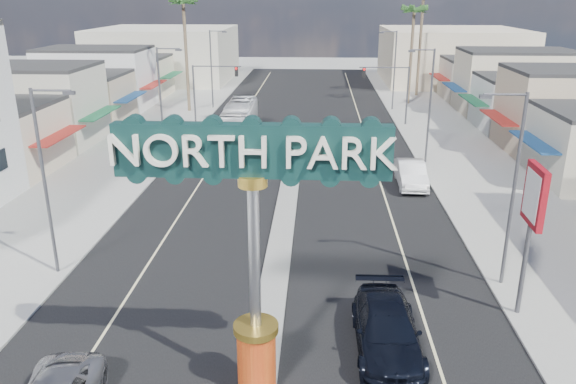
# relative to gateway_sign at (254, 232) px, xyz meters

# --- Properties ---
(ground) EXTENTS (160.00, 160.00, 0.00)m
(ground) POSITION_rel_gateway_sign_xyz_m (0.00, 28.02, -5.93)
(ground) COLOR gray
(ground) RESTS_ON ground
(road) EXTENTS (20.00, 120.00, 0.01)m
(road) POSITION_rel_gateway_sign_xyz_m (0.00, 28.02, -5.92)
(road) COLOR black
(road) RESTS_ON ground
(median_island) EXTENTS (1.30, 30.00, 0.16)m
(median_island) POSITION_rel_gateway_sign_xyz_m (0.00, 12.02, -5.85)
(median_island) COLOR gray
(median_island) RESTS_ON ground
(sidewalk_left) EXTENTS (8.00, 120.00, 0.12)m
(sidewalk_left) POSITION_rel_gateway_sign_xyz_m (-14.00, 28.02, -5.87)
(sidewalk_left) COLOR gray
(sidewalk_left) RESTS_ON ground
(sidewalk_right) EXTENTS (8.00, 120.00, 0.12)m
(sidewalk_right) POSITION_rel_gateway_sign_xyz_m (14.00, 28.02, -5.87)
(sidewalk_right) COLOR gray
(sidewalk_right) RESTS_ON ground
(storefront_row_left) EXTENTS (12.00, 42.00, 6.00)m
(storefront_row_left) POSITION_rel_gateway_sign_xyz_m (-24.00, 41.02, -2.93)
(storefront_row_left) COLOR beige
(storefront_row_left) RESTS_ON ground
(storefront_row_right) EXTENTS (12.00, 42.00, 6.00)m
(storefront_row_right) POSITION_rel_gateway_sign_xyz_m (24.00, 41.02, -2.93)
(storefront_row_right) COLOR #B7B29E
(storefront_row_right) RESTS_ON ground
(backdrop_far_left) EXTENTS (20.00, 20.00, 8.00)m
(backdrop_far_left) POSITION_rel_gateway_sign_xyz_m (-22.00, 73.02, -1.93)
(backdrop_far_left) COLOR #B7B29E
(backdrop_far_left) RESTS_ON ground
(backdrop_far_right) EXTENTS (20.00, 20.00, 8.00)m
(backdrop_far_right) POSITION_rel_gateway_sign_xyz_m (22.00, 73.02, -1.93)
(backdrop_far_right) COLOR beige
(backdrop_far_right) RESTS_ON ground
(gateway_sign) EXTENTS (8.20, 1.50, 9.15)m
(gateway_sign) POSITION_rel_gateway_sign_xyz_m (0.00, 0.00, 0.00)
(gateway_sign) COLOR red
(gateway_sign) RESTS_ON median_island
(traffic_signal_left) EXTENTS (5.09, 0.45, 6.00)m
(traffic_signal_left) POSITION_rel_gateway_sign_xyz_m (-9.18, 42.02, -1.65)
(traffic_signal_left) COLOR #47474C
(traffic_signal_left) RESTS_ON ground
(traffic_signal_right) EXTENTS (5.09, 0.45, 6.00)m
(traffic_signal_right) POSITION_rel_gateway_sign_xyz_m (9.18, 42.02, -1.65)
(traffic_signal_right) COLOR #47474C
(traffic_signal_right) RESTS_ON ground
(streetlight_l_near) EXTENTS (2.03, 0.22, 9.00)m
(streetlight_l_near) POSITION_rel_gateway_sign_xyz_m (-10.43, 8.02, -0.86)
(streetlight_l_near) COLOR #47474C
(streetlight_l_near) RESTS_ON ground
(streetlight_l_mid) EXTENTS (2.03, 0.22, 9.00)m
(streetlight_l_mid) POSITION_rel_gateway_sign_xyz_m (-10.43, 28.02, -0.86)
(streetlight_l_mid) COLOR #47474C
(streetlight_l_mid) RESTS_ON ground
(streetlight_l_far) EXTENTS (2.03, 0.22, 9.00)m
(streetlight_l_far) POSITION_rel_gateway_sign_xyz_m (-10.43, 50.02, -0.86)
(streetlight_l_far) COLOR #47474C
(streetlight_l_far) RESTS_ON ground
(streetlight_r_near) EXTENTS (2.03, 0.22, 9.00)m
(streetlight_r_near) POSITION_rel_gateway_sign_xyz_m (10.43, 8.02, -0.86)
(streetlight_r_near) COLOR #47474C
(streetlight_r_near) RESTS_ON ground
(streetlight_r_mid) EXTENTS (2.03, 0.22, 9.00)m
(streetlight_r_mid) POSITION_rel_gateway_sign_xyz_m (10.43, 28.02, -0.86)
(streetlight_r_mid) COLOR #47474C
(streetlight_r_mid) RESTS_ON ground
(streetlight_r_far) EXTENTS (2.03, 0.22, 9.00)m
(streetlight_r_far) POSITION_rel_gateway_sign_xyz_m (10.43, 50.02, -0.86)
(streetlight_r_far) COLOR #47474C
(streetlight_r_far) RESTS_ON ground
(palm_left_far) EXTENTS (2.60, 2.60, 13.10)m
(palm_left_far) POSITION_rel_gateway_sign_xyz_m (-13.00, 48.02, 5.57)
(palm_left_far) COLOR brown
(palm_left_far) RESTS_ON ground
(palm_right_mid) EXTENTS (2.60, 2.60, 12.10)m
(palm_right_mid) POSITION_rel_gateway_sign_xyz_m (13.00, 54.02, 4.67)
(palm_right_mid) COLOR brown
(palm_right_mid) RESTS_ON ground
(suv_right) EXTENTS (2.46, 5.94, 1.72)m
(suv_right) POSITION_rel_gateway_sign_xyz_m (4.66, 2.62, -5.07)
(suv_right) COLOR black
(suv_right) RESTS_ON ground
(car_parked_left) EXTENTS (2.38, 4.68, 1.53)m
(car_parked_left) POSITION_rel_gateway_sign_xyz_m (-9.00, 29.94, -5.17)
(car_parked_left) COLOR slate
(car_parked_left) RESTS_ON ground
(car_parked_right) EXTENTS (1.94, 5.34, 1.75)m
(car_parked_right) POSITION_rel_gateway_sign_xyz_m (8.56, 22.38, -5.05)
(car_parked_right) COLOR white
(car_parked_right) RESTS_ON ground
(city_bus) EXTENTS (2.98, 11.42, 3.16)m
(city_bus) POSITION_rel_gateway_sign_xyz_m (-5.55, 36.46, -4.35)
(city_bus) COLOR white
(city_bus) RESTS_ON ground
(bank_pylon_sign) EXTENTS (0.34, 2.03, 6.46)m
(bank_pylon_sign) POSITION_rel_gateway_sign_xyz_m (10.49, 5.43, -0.92)
(bank_pylon_sign) COLOR #47474C
(bank_pylon_sign) RESTS_ON sidewalk_right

